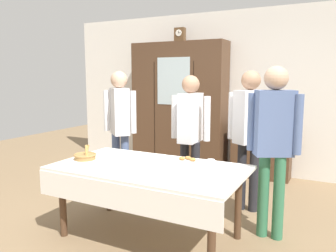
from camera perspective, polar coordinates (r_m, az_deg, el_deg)
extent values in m
plane|color=#846B4C|center=(3.79, -1.46, -16.94)|extent=(12.00, 12.00, 0.00)
cube|color=silver|center=(5.89, 11.09, 5.59)|extent=(6.40, 0.10, 2.70)
cylinder|color=#4C3321|center=(3.67, -17.31, -12.18)|extent=(0.07, 0.07, 0.71)
cylinder|color=#4C3321|center=(2.86, 7.37, -17.96)|extent=(0.07, 0.07, 0.71)
cylinder|color=#4C3321|center=(4.21, -9.93, -9.23)|extent=(0.07, 0.07, 0.71)
cylinder|color=#4C3321|center=(3.53, 11.74, -12.83)|extent=(0.07, 0.07, 0.71)
cube|color=white|center=(3.37, -3.15, -7.03)|extent=(1.88, 1.04, 0.03)
cube|color=white|center=(3.00, -8.30, -11.81)|extent=(1.88, 0.01, 0.24)
cube|color=#4C3321|center=(5.96, 1.87, 3.35)|extent=(1.67, 0.45, 2.20)
cube|color=silver|center=(5.73, 0.89, 7.55)|extent=(0.60, 0.01, 0.79)
cube|color=black|center=(5.94, -2.30, 2.27)|extent=(0.01, 0.01, 1.76)
cube|color=black|center=(5.61, 4.25, 1.89)|extent=(0.01, 0.01, 1.76)
cube|color=brown|center=(5.97, 2.03, 15.08)|extent=(0.18, 0.10, 0.24)
cylinder|color=white|center=(5.92, 1.80, 15.41)|extent=(0.11, 0.01, 0.11)
cube|color=black|center=(5.92, 1.77, 15.56)|extent=(0.00, 0.00, 0.04)
cube|color=black|center=(5.91, 1.95, 15.43)|extent=(0.05, 0.00, 0.00)
cube|color=#4C3321|center=(5.64, 15.42, -3.87)|extent=(0.91, 0.35, 0.91)
cube|color=#99332D|center=(5.56, 15.61, 0.84)|extent=(0.14, 0.21, 0.03)
cube|color=#B29333|center=(5.56, 15.62, 1.17)|extent=(0.15, 0.19, 0.04)
cube|color=#2D5184|center=(5.55, 15.63, 1.50)|extent=(0.14, 0.17, 0.03)
cube|color=#99332D|center=(5.55, 15.65, 1.82)|extent=(0.17, 0.21, 0.04)
cylinder|color=white|center=(3.42, 7.24, -6.55)|extent=(0.13, 0.13, 0.01)
cylinder|color=white|center=(3.41, 7.25, -6.04)|extent=(0.08, 0.08, 0.05)
torus|color=white|center=(3.40, 7.86, -6.06)|extent=(0.04, 0.01, 0.04)
cylinder|color=#47230F|center=(3.40, 7.26, -5.69)|extent=(0.06, 0.06, 0.01)
cylinder|color=white|center=(3.26, 5.86, -7.29)|extent=(0.13, 0.13, 0.01)
cylinder|color=white|center=(3.25, 5.87, -6.75)|extent=(0.08, 0.08, 0.05)
torus|color=white|center=(3.23, 6.50, -6.78)|extent=(0.04, 0.01, 0.04)
cylinder|color=#47230F|center=(3.24, 5.88, -6.38)|extent=(0.06, 0.06, 0.01)
cylinder|color=white|center=(3.61, -7.76, -5.78)|extent=(0.13, 0.13, 0.01)
cylinder|color=white|center=(3.60, -7.77, -5.29)|extent=(0.08, 0.08, 0.05)
torus|color=white|center=(3.58, -7.27, -5.32)|extent=(0.04, 0.01, 0.04)
cylinder|color=silver|center=(3.45, -3.94, -6.36)|extent=(0.13, 0.13, 0.01)
cylinder|color=silver|center=(3.44, -3.95, -5.85)|extent=(0.08, 0.08, 0.05)
torus|color=silver|center=(3.42, -3.40, -5.88)|extent=(0.04, 0.01, 0.04)
cylinder|color=white|center=(3.67, -4.16, -5.48)|extent=(0.13, 0.13, 0.01)
cylinder|color=white|center=(3.66, -4.17, -5.00)|extent=(0.08, 0.08, 0.05)
torus|color=white|center=(3.64, -3.66, -5.02)|extent=(0.04, 0.01, 0.04)
cylinder|color=#9E7542|center=(3.74, -13.79, -5.10)|extent=(0.22, 0.22, 0.05)
torus|color=#9E7542|center=(3.73, -13.81, -4.73)|extent=(0.24, 0.24, 0.02)
cylinder|color=tan|center=(3.69, -13.67, -4.07)|extent=(0.02, 0.02, 0.12)
cylinder|color=tan|center=(3.70, -13.48, -4.03)|extent=(0.03, 0.04, 0.12)
cylinder|color=tan|center=(3.72, -13.38, -3.98)|extent=(0.04, 0.03, 0.12)
cylinder|color=white|center=(3.53, 3.21, -5.97)|extent=(0.28, 0.28, 0.01)
ellipsoid|color=#BC7F3D|center=(3.52, 4.18, -5.63)|extent=(0.07, 0.05, 0.04)
ellipsoid|color=#BC7F3D|center=(3.58, 3.39, -5.37)|extent=(0.07, 0.05, 0.04)
ellipsoid|color=#BC7F3D|center=(3.56, 2.38, -5.46)|extent=(0.07, 0.05, 0.04)
cube|color=silver|center=(3.07, -5.67, -8.32)|extent=(0.10, 0.01, 0.00)
ellipsoid|color=silver|center=(3.04, -4.79, -8.44)|extent=(0.03, 0.02, 0.01)
cube|color=silver|center=(3.13, -2.72, -7.91)|extent=(0.10, 0.01, 0.00)
ellipsoid|color=silver|center=(3.11, -1.84, -8.02)|extent=(0.03, 0.02, 0.01)
cube|color=silver|center=(3.28, 0.08, -7.16)|extent=(0.10, 0.01, 0.00)
ellipsoid|color=silver|center=(3.25, 0.95, -7.25)|extent=(0.03, 0.02, 0.01)
cylinder|color=#232328|center=(4.37, 2.79, -7.79)|extent=(0.11, 0.11, 0.81)
cylinder|color=#232328|center=(4.31, 4.62, -8.03)|extent=(0.11, 0.11, 0.81)
cube|color=silver|center=(4.20, 3.79, 1.39)|extent=(0.20, 0.36, 0.61)
sphere|color=tan|center=(4.17, 3.84, 7.03)|extent=(0.22, 0.22, 0.22)
cylinder|color=silver|center=(4.29, 1.09, 1.56)|extent=(0.08, 0.08, 0.55)
cylinder|color=silver|center=(4.12, 6.59, 1.21)|extent=(0.08, 0.08, 0.55)
cylinder|color=#33704C|center=(3.63, 15.75, -11.20)|extent=(0.11, 0.11, 0.85)
cylinder|color=#33704C|center=(3.60, 18.13, -11.44)|extent=(0.11, 0.11, 0.85)
cube|color=slate|center=(3.44, 17.46, 0.45)|extent=(0.41, 0.34, 0.64)
sphere|color=tan|center=(3.41, 17.78, 7.70)|extent=(0.23, 0.23, 0.23)
cylinder|color=slate|center=(3.48, 13.90, 0.69)|extent=(0.08, 0.08, 0.57)
cylinder|color=slate|center=(3.41, 21.10, 0.21)|extent=(0.08, 0.08, 0.57)
cylinder|color=slate|center=(4.81, -8.70, -6.21)|extent=(0.11, 0.11, 0.84)
cylinder|color=slate|center=(4.72, -7.22, -6.44)|extent=(0.11, 0.11, 0.84)
cube|color=silver|center=(4.63, -8.15, 2.46)|extent=(0.40, 0.39, 0.63)
sphere|color=tan|center=(4.61, -8.26, 7.74)|extent=(0.23, 0.23, 0.23)
cylinder|color=silver|center=(4.77, -10.30, 2.57)|extent=(0.08, 0.08, 0.56)
cylinder|color=silver|center=(4.51, -5.87, 2.34)|extent=(0.08, 0.08, 0.56)
cylinder|color=#232328|center=(4.27, 12.27, -8.20)|extent=(0.11, 0.11, 0.84)
cylinder|color=#232328|center=(4.23, 14.25, -8.41)|extent=(0.11, 0.11, 0.84)
cube|color=silver|center=(4.10, 13.60, 1.53)|extent=(0.36, 0.41, 0.63)
sphere|color=tan|center=(4.07, 13.81, 7.50)|extent=(0.23, 0.23, 0.23)
cylinder|color=silver|center=(4.16, 10.66, 1.72)|extent=(0.08, 0.08, 0.56)
cylinder|color=silver|center=(4.05, 16.62, 1.34)|extent=(0.08, 0.08, 0.56)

